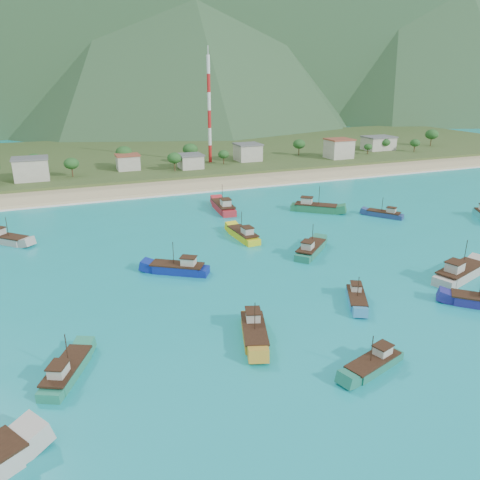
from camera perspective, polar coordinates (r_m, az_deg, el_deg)
name	(u,v)px	position (r m, az deg, el deg)	size (l,w,h in m)	color
ground	(243,300)	(72.58, 0.42, -7.30)	(600.00, 600.00, 0.00)	#0D9296
beach	(145,190)	(144.89, -11.46, 6.05)	(400.00, 18.00, 1.20)	beige
land	(117,158)	(204.14, -14.72, 9.64)	(400.00, 110.00, 2.40)	#385123
surf_line	(152,197)	(135.80, -10.70, 5.21)	(400.00, 2.50, 0.08)	white
village	(175,159)	(169.53, -7.88, 9.77)	(213.24, 26.72, 7.04)	beige
vegetation	(103,161)	(166.50, -16.33, 9.17)	(279.11, 24.99, 8.91)	#235623
radio_tower	(209,110)	(177.10, -3.77, 15.50)	(1.20, 1.20, 37.83)	red
boat_0	(373,365)	(59.00, 15.96, -14.41)	(8.96, 5.02, 5.08)	#1D705B
boat_1	(384,215)	(119.42, 17.16, 2.98)	(7.28, 8.54, 5.16)	navy
boat_2	(6,240)	(107.60, -26.59, 0.05)	(9.41, 9.20, 6.01)	#A89F97
boat_5	(311,250)	(91.38, 8.60, -1.22)	(9.82, 9.31, 6.18)	#1F745A
boat_8	(356,299)	(73.88, 14.01, -6.99)	(6.05, 8.38, 4.85)	#3183BC
boat_9	(178,269)	(82.42, -7.52, -3.53)	(10.34, 8.18, 6.11)	navy
boat_10	(459,274)	(87.69, 25.18, -3.73)	(12.58, 7.27, 7.14)	#B3ADA3
boat_14	(223,207)	(119.11, -2.04, 3.99)	(4.48, 12.29, 7.12)	#B2242C
boat_15	(67,372)	(58.98, -20.37, -14.86)	(6.60, 9.62, 5.53)	#218264
boat_19	(254,333)	(62.77, 1.73, -11.21)	(5.85, 10.33, 5.86)	#BF8D2A
boat_20	(243,235)	(98.67, 0.40, 0.57)	(3.75, 10.55, 6.13)	yellow
boat_23	(315,208)	(120.14, 9.11, 3.87)	(11.33, 9.97, 6.92)	#1D6F45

